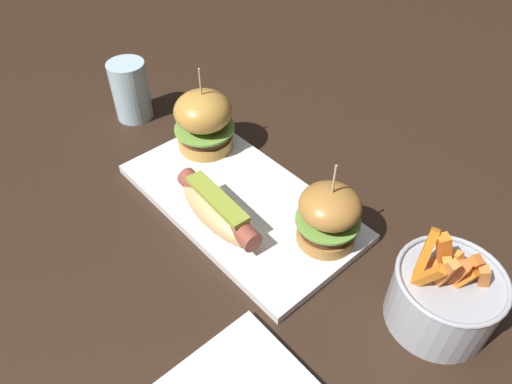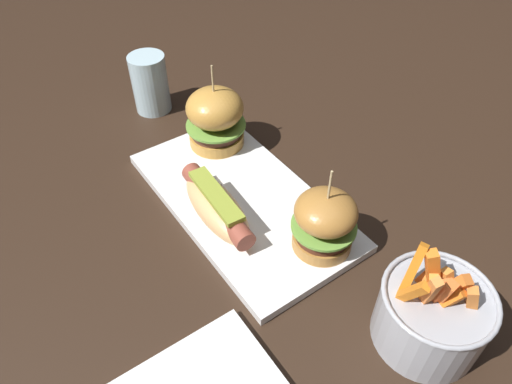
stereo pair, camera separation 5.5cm
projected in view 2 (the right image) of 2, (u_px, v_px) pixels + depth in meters
The scene contains 7 objects.
ground_plane at pixel (242, 203), 0.73m from camera, with size 3.00×3.00×0.00m, color black.
platter_main at pixel (242, 200), 0.72m from camera, with size 0.38×0.20×0.01m, color white.
hot_dog at pixel (217, 206), 0.67m from camera, with size 0.17×0.07×0.05m.
slider_left at pixel (215, 117), 0.78m from camera, with size 0.10×0.10×0.15m.
slider_right at pixel (324, 222), 0.62m from camera, with size 0.09×0.09×0.13m.
fries_bucket at pixel (431, 314), 0.54m from camera, with size 0.13×0.13×0.14m.
water_glass at pixel (150, 83), 0.88m from camera, with size 0.07×0.07×0.11m, color silver.
Camera 2 is at (0.43, -0.28, 0.52)m, focal length 32.96 mm.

